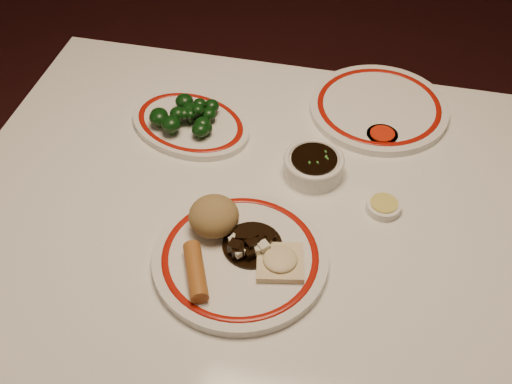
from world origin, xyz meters
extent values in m
cube|color=white|center=(0.00, 0.00, 0.73)|extent=(1.20, 0.90, 0.04)
cylinder|color=black|center=(-0.54, 0.39, 0.35)|extent=(0.06, 0.06, 0.71)
cylinder|color=black|center=(0.54, 0.39, 0.35)|extent=(0.06, 0.06, 0.71)
cylinder|color=white|center=(-0.03, -0.13, 0.76)|extent=(0.33, 0.33, 0.02)
torus|color=#951107|center=(-0.03, -0.13, 0.77)|extent=(0.29, 0.29, 0.00)
ellipsoid|color=#997948|center=(-0.09, -0.08, 0.80)|extent=(0.09, 0.09, 0.06)
cylinder|color=#AC652A|center=(-0.09, -0.19, 0.78)|extent=(0.07, 0.11, 0.03)
cube|color=beige|center=(0.04, -0.14, 0.77)|extent=(0.09, 0.09, 0.01)
ellipsoid|color=beige|center=(0.04, -0.14, 0.78)|extent=(0.06, 0.06, 0.02)
cylinder|color=black|center=(-0.02, -0.11, 0.77)|extent=(0.10, 0.10, 0.00)
cube|color=black|center=(0.01, -0.10, 0.78)|extent=(0.03, 0.03, 0.02)
cube|color=black|center=(-0.02, -0.11, 0.78)|extent=(0.02, 0.02, 0.02)
cube|color=black|center=(-0.02, -0.12, 0.79)|extent=(0.03, 0.03, 0.02)
cube|color=black|center=(-0.02, -0.10, 0.79)|extent=(0.03, 0.03, 0.02)
cube|color=black|center=(-0.01, -0.10, 0.78)|extent=(0.02, 0.02, 0.02)
cube|color=black|center=(-0.02, -0.13, 0.78)|extent=(0.03, 0.03, 0.02)
cube|color=black|center=(0.00, -0.12, 0.78)|extent=(0.02, 0.02, 0.02)
cube|color=black|center=(-0.02, -0.11, 0.78)|extent=(0.02, 0.02, 0.01)
cube|color=black|center=(0.00, -0.09, 0.78)|extent=(0.02, 0.02, 0.02)
cube|color=black|center=(-0.04, -0.13, 0.79)|extent=(0.02, 0.02, 0.02)
cube|color=black|center=(-0.04, -0.10, 0.78)|extent=(0.03, 0.03, 0.02)
cube|color=black|center=(-0.01, -0.10, 0.78)|extent=(0.02, 0.02, 0.02)
cube|color=black|center=(-0.03, -0.09, 0.78)|extent=(0.02, 0.02, 0.01)
cube|color=black|center=(-0.04, -0.11, 0.79)|extent=(0.02, 0.02, 0.02)
cube|color=black|center=(-0.01, -0.11, 0.78)|extent=(0.02, 0.02, 0.01)
cube|color=black|center=(-0.04, -0.13, 0.78)|extent=(0.02, 0.02, 0.02)
cube|color=black|center=(0.01, -0.10, 0.78)|extent=(0.02, 0.02, 0.02)
cube|color=beige|center=(-0.05, -0.12, 0.79)|extent=(0.02, 0.02, 0.01)
cube|color=beige|center=(-0.04, -0.11, 0.79)|extent=(0.02, 0.02, 0.01)
cube|color=beige|center=(0.00, -0.12, 0.78)|extent=(0.02, 0.02, 0.01)
cube|color=beige|center=(-0.03, -0.14, 0.79)|extent=(0.02, 0.02, 0.01)
cube|color=beige|center=(0.00, -0.12, 0.79)|extent=(0.02, 0.02, 0.01)
torus|color=#951107|center=(-0.22, 0.19, 0.77)|extent=(0.29, 0.29, 0.00)
cylinder|color=#23471C|center=(-0.22, 0.19, 0.77)|extent=(0.01, 0.01, 0.01)
ellipsoid|color=black|center=(-0.22, 0.19, 0.79)|extent=(0.03, 0.03, 0.02)
cylinder|color=#23471C|center=(-0.18, 0.15, 0.77)|extent=(0.01, 0.01, 0.01)
ellipsoid|color=black|center=(-0.18, 0.15, 0.79)|extent=(0.04, 0.04, 0.03)
cylinder|color=#23471C|center=(-0.24, 0.22, 0.77)|extent=(0.01, 0.01, 0.01)
ellipsoid|color=black|center=(-0.24, 0.22, 0.79)|extent=(0.04, 0.04, 0.03)
cylinder|color=#23471C|center=(-0.18, 0.16, 0.77)|extent=(0.01, 0.01, 0.01)
ellipsoid|color=black|center=(-0.18, 0.16, 0.79)|extent=(0.03, 0.03, 0.03)
cylinder|color=#23471C|center=(-0.18, 0.15, 0.77)|extent=(0.01, 0.01, 0.01)
ellipsoid|color=black|center=(-0.18, 0.15, 0.78)|extent=(0.03, 0.03, 0.02)
cylinder|color=#23471C|center=(-0.24, 0.14, 0.77)|extent=(0.01, 0.01, 0.01)
ellipsoid|color=black|center=(-0.24, 0.14, 0.79)|extent=(0.04, 0.04, 0.03)
cylinder|color=#23471C|center=(-0.20, 0.22, 0.77)|extent=(0.01, 0.01, 0.01)
ellipsoid|color=black|center=(-0.20, 0.22, 0.78)|extent=(0.03, 0.03, 0.02)
cylinder|color=#23471C|center=(-0.28, 0.16, 0.77)|extent=(0.01, 0.01, 0.01)
ellipsoid|color=black|center=(-0.28, 0.16, 0.79)|extent=(0.04, 0.04, 0.03)
cylinder|color=#23471C|center=(-0.18, 0.20, 0.77)|extent=(0.01, 0.01, 0.01)
ellipsoid|color=black|center=(-0.18, 0.20, 0.79)|extent=(0.03, 0.03, 0.03)
cylinder|color=#23471C|center=(-0.18, 0.22, 0.77)|extent=(0.01, 0.01, 0.01)
ellipsoid|color=black|center=(-0.18, 0.22, 0.79)|extent=(0.03, 0.03, 0.03)
cylinder|color=#23471C|center=(-0.27, 0.16, 0.77)|extent=(0.01, 0.01, 0.01)
ellipsoid|color=black|center=(-0.27, 0.16, 0.79)|extent=(0.04, 0.04, 0.03)
cylinder|color=#23471C|center=(-0.21, 0.20, 0.77)|extent=(0.01, 0.01, 0.01)
ellipsoid|color=black|center=(-0.21, 0.20, 0.79)|extent=(0.03, 0.03, 0.03)
ellipsoid|color=black|center=(-0.20, 0.18, 0.80)|extent=(0.03, 0.03, 0.02)
ellipsoid|color=black|center=(-0.22, 0.19, 0.79)|extent=(0.03, 0.03, 0.03)
ellipsoid|color=black|center=(-0.21, 0.19, 0.80)|extent=(0.03, 0.03, 0.02)
ellipsoid|color=black|center=(-0.24, 0.17, 0.79)|extent=(0.03, 0.03, 0.03)
ellipsoid|color=black|center=(-0.20, 0.21, 0.80)|extent=(0.03, 0.03, 0.02)
ellipsoid|color=black|center=(-0.23, 0.18, 0.79)|extent=(0.03, 0.03, 0.02)
ellipsoid|color=black|center=(-0.21, 0.18, 0.80)|extent=(0.02, 0.02, 0.02)
cylinder|color=white|center=(0.05, 0.11, 0.77)|extent=(0.11, 0.11, 0.04)
cylinder|color=black|center=(0.05, 0.11, 0.79)|extent=(0.09, 0.09, 0.00)
cylinder|color=white|center=(0.17, 0.24, 0.76)|extent=(0.06, 0.06, 0.02)
cylinder|color=red|center=(0.17, 0.24, 0.77)|extent=(0.05, 0.05, 0.00)
cylinder|color=white|center=(0.19, 0.04, 0.76)|extent=(0.06, 0.06, 0.02)
cylinder|color=#D2C356|center=(0.19, 0.04, 0.77)|extent=(0.05, 0.05, 0.00)
cylinder|color=white|center=(0.16, 0.33, 0.76)|extent=(0.30, 0.30, 0.02)
torus|color=#951107|center=(0.16, 0.33, 0.77)|extent=(0.26, 0.26, 0.00)
camera|label=1|loc=(0.14, -0.78, 1.62)|focal=45.00mm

